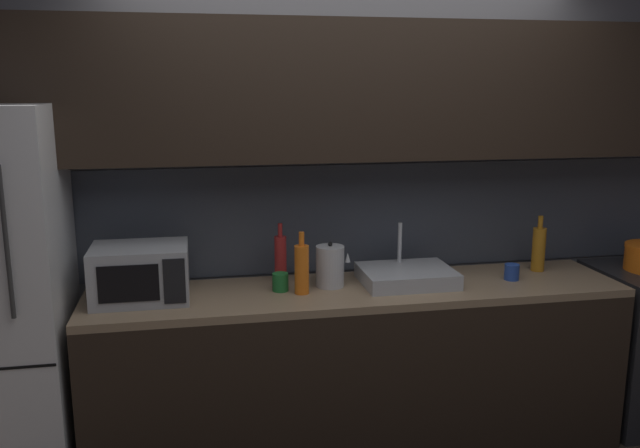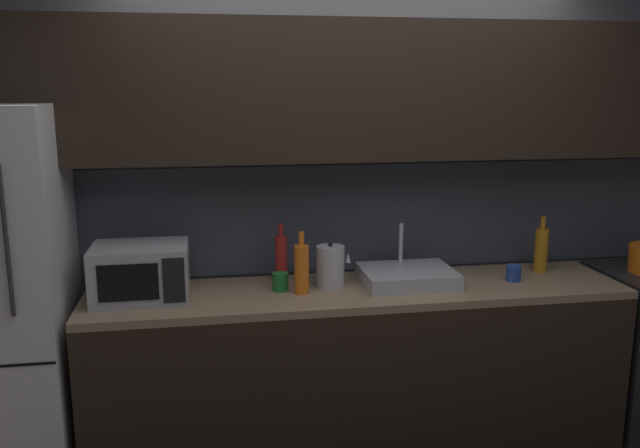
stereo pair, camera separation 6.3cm
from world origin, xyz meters
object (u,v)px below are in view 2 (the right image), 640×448
(kettle, at_px, (330,266))
(microwave, at_px, (141,272))
(wine_bottle_red, at_px, (281,258))
(wine_bottle_orange, at_px, (302,268))
(mug_blue, at_px, (513,273))
(wine_bottle_amber, at_px, (541,249))
(mug_green, at_px, (280,282))

(kettle, bearing_deg, microwave, -177.73)
(wine_bottle_red, bearing_deg, kettle, -27.92)
(kettle, relative_size, wine_bottle_orange, 0.75)
(kettle, xyz_separation_m, mug_blue, (0.99, -0.07, -0.07))
(kettle, bearing_deg, wine_bottle_orange, -151.28)
(wine_bottle_amber, distance_m, wine_bottle_orange, 1.39)
(wine_bottle_orange, bearing_deg, wine_bottle_red, 109.58)
(microwave, xyz_separation_m, wine_bottle_amber, (2.16, 0.10, -0.01))
(microwave, bearing_deg, wine_bottle_orange, -3.83)
(microwave, bearing_deg, mug_blue, -1.05)
(microwave, xyz_separation_m, mug_blue, (1.94, -0.04, -0.09))
(wine_bottle_amber, bearing_deg, microwave, -177.30)
(mug_green, bearing_deg, microwave, -179.24)
(kettle, xyz_separation_m, mug_green, (-0.27, -0.03, -0.06))
(microwave, bearing_deg, mug_green, 0.76)
(wine_bottle_orange, bearing_deg, kettle, 28.72)
(mug_green, relative_size, mug_blue, 1.08)
(wine_bottle_orange, bearing_deg, mug_blue, 0.86)
(wine_bottle_amber, height_order, mug_green, wine_bottle_amber)
(mug_blue, bearing_deg, wine_bottle_red, 170.66)
(wine_bottle_orange, relative_size, mug_blue, 3.71)
(wine_bottle_amber, relative_size, mug_blue, 3.69)
(mug_blue, bearing_deg, wine_bottle_amber, 31.14)
(wine_bottle_red, bearing_deg, mug_green, -98.14)
(microwave, relative_size, wine_bottle_orange, 1.45)
(mug_green, bearing_deg, wine_bottle_orange, -31.58)
(wine_bottle_red, bearing_deg, microwave, -166.77)
(kettle, bearing_deg, mug_blue, -4.25)
(kettle, relative_size, mug_blue, 2.79)
(microwave, relative_size, mug_blue, 5.37)
(microwave, relative_size, wine_bottle_red, 1.45)
(wine_bottle_orange, bearing_deg, wine_bottle_amber, 6.40)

